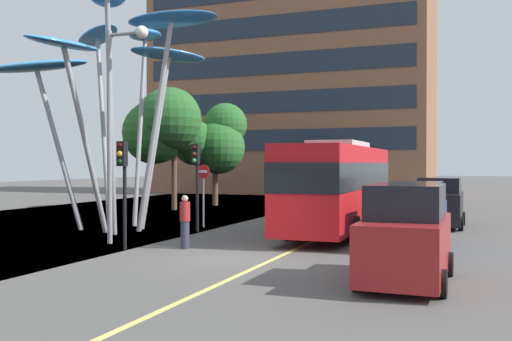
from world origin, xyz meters
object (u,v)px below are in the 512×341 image
object	(u,v)px
leaf_sculpture	(111,54)
car_parked_near	(406,237)
traffic_light_kerb_far	(196,168)
car_parked_far	(439,204)
red_bus	(339,183)
traffic_light_kerb_near	(123,171)
car_parked_mid	(415,217)
street_lamp	(118,106)
no_entry_sign	(203,186)
pedestrian	(185,222)

from	to	relation	value
leaf_sculpture	car_parked_near	size ratio (longest dim) A/B	2.51
traffic_light_kerb_far	car_parked_far	bearing A→B (deg)	31.19
red_bus	leaf_sculpture	bearing A→B (deg)	-162.74
traffic_light_kerb_near	traffic_light_kerb_far	distance (m)	5.29
traffic_light_kerb_near	car_parked_far	world-z (taller)	traffic_light_kerb_near
car_parked_mid	street_lamp	xyz separation A→B (m)	(-9.66, -2.80, 3.74)
red_bus	no_entry_sign	xyz separation A→B (m)	(-5.93, -0.44, -0.20)
car_parked_near	leaf_sculpture	bearing A→B (deg)	152.57
car_parked_mid	street_lamp	distance (m)	10.73
car_parked_near	car_parked_mid	world-z (taller)	car_parked_near
red_bus	street_lamp	bearing A→B (deg)	-135.04
leaf_sculpture	no_entry_sign	world-z (taller)	leaf_sculpture
traffic_light_kerb_far	car_parked_far	xyz separation A→B (m)	(9.09, 5.50, -1.56)
traffic_light_kerb_far	car_parked_near	distance (m)	11.89
red_bus	leaf_sculpture	world-z (taller)	leaf_sculpture
pedestrian	street_lamp	bearing A→B (deg)	177.18
red_bus	no_entry_sign	bearing A→B (deg)	-175.76
traffic_light_kerb_near	car_parked_near	bearing A→B (deg)	-12.68
red_bus	pedestrian	size ratio (longest dim) A/B	6.60
red_bus	car_parked_mid	bearing A→B (deg)	-45.97
traffic_light_kerb_far	car_parked_near	size ratio (longest dim) A/B	0.87
car_parked_near	street_lamp	size ratio (longest dim) A/B	0.55
car_parked_mid	pedestrian	bearing A→B (deg)	-157.29
car_parked_far	car_parked_near	bearing A→B (deg)	-89.43
traffic_light_kerb_far	car_parked_near	bearing A→B (deg)	-38.56
traffic_light_kerb_near	no_entry_sign	bearing A→B (deg)	94.79
red_bus	leaf_sculpture	size ratio (longest dim) A/B	1.13
car_parked_mid	pedestrian	distance (m)	7.59
red_bus	car_parked_mid	distance (m)	4.94
street_lamp	no_entry_sign	distance (m)	6.56
car_parked_mid	no_entry_sign	distance (m)	9.82
leaf_sculpture	no_entry_sign	bearing A→B (deg)	37.31
car_parked_near	no_entry_sign	xyz separation A→B (m)	(-9.74, 9.04, 0.74)
car_parked_near	car_parked_mid	xyz separation A→B (m)	(-0.44, 5.99, -0.05)
traffic_light_kerb_near	no_entry_sign	xyz separation A→B (m)	(-0.58, 6.98, -0.73)
traffic_light_kerb_near	no_entry_sign	distance (m)	7.04
leaf_sculpture	street_lamp	size ratio (longest dim) A/B	1.37
car_parked_far	traffic_light_kerb_far	bearing A→B (deg)	-148.81
car_parked_far	pedestrian	size ratio (longest dim) A/B	2.20
car_parked_far	traffic_light_kerb_near	bearing A→B (deg)	-129.90
car_parked_near	street_lamp	world-z (taller)	street_lamp
traffic_light_kerb_near	car_parked_mid	bearing A→B (deg)	24.29
no_entry_sign	traffic_light_kerb_near	bearing A→B (deg)	-85.21
traffic_light_kerb_near	street_lamp	size ratio (longest dim) A/B	0.47
street_lamp	car_parked_mid	bearing A→B (deg)	16.16
street_lamp	traffic_light_kerb_near	bearing A→B (deg)	-50.15
street_lamp	pedestrian	world-z (taller)	street_lamp
car_parked_near	red_bus	bearing A→B (deg)	111.89
car_parked_mid	car_parked_far	xyz separation A→B (m)	(0.31, 6.86, -0.00)
traffic_light_kerb_far	street_lamp	distance (m)	4.78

